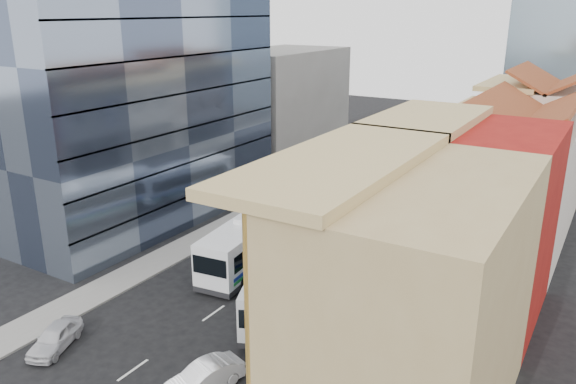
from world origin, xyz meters
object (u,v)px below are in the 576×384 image
Objects in this scene: shophouse_tan at (414,308)px; bus_left_near at (254,238)px; bus_left_far at (296,200)px; office_tower at (131,53)px; bus_right at (277,279)px; sedan_right at (205,377)px; sedan_left at (55,337)px.

bus_left_near is at bearing 146.37° from shophouse_tan.
shophouse_tan is at bearing -57.87° from bus_left_far.
office_tower is 2.61× the size of bus_right.
bus_left_near is 6.74m from bus_right.
sedan_right is (1.47, -9.28, -1.13)m from bus_right.
bus_left_near is 15.33m from sedan_right.
bus_left_near is at bearing -87.09° from bus_left_far.
sedan_left is at bearing -58.20° from office_tower.
bus_left_near reaches higher than sedan_left.
bus_left_near is 1.11× the size of bus_right.
sedan_left is (11.64, -18.78, -14.31)m from office_tower.
bus_left_far is 0.98× the size of bus_right.
sedan_left is (-19.36, -4.78, -5.31)m from shophouse_tan.
shophouse_tan is 19.68m from bus_left_near.
office_tower reaches higher than sedan_left.
bus_left_far reaches higher than sedan_right.
bus_left_far is at bearing 127.80° from sedan_right.
bus_right is at bearing 151.28° from shophouse_tan.
shophouse_tan reaches higher than bus_left_near.
sedan_right is at bearing -71.77° from bus_left_near.
office_tower is at bearing 100.06° from sedan_left.
bus_left_far is (12.80, 6.61, -13.20)m from office_tower.
shophouse_tan is at bearing -51.02° from bus_right.
bus_left_far is (-18.20, 20.61, -4.20)m from shophouse_tan.
office_tower is 30.92m from sedan_right.
shophouse_tan is 1.22× the size of bus_right.
shophouse_tan reaches higher than bus_left_far.
sedan_right is at bearing -103.30° from bus_right.
bus_right is at bearing -21.70° from office_tower.
bus_left_far is at bearing 65.65° from sedan_left.
sedan_left is 9.85m from sedan_right.
office_tower is (-31.00, 14.00, 9.00)m from shophouse_tan.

